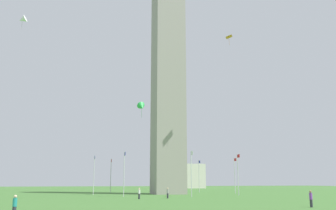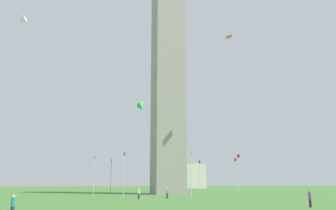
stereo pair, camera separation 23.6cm
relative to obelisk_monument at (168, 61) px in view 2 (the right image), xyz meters
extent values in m
plane|color=#3D6B2D|center=(0.00, 0.00, -30.25)|extent=(260.00, 260.00, 0.00)
cube|color=gray|center=(0.00, 0.00, -3.63)|extent=(6.66, 6.66, 53.25)
cylinder|color=silver|center=(15.87, 0.00, -26.24)|extent=(0.14, 0.14, 8.03)
cube|color=white|center=(16.42, 0.00, -22.67)|extent=(1.00, 0.03, 0.64)
cylinder|color=silver|center=(11.22, 11.22, -26.24)|extent=(0.14, 0.14, 8.03)
cube|color=red|center=(11.77, 11.22, -22.67)|extent=(1.00, 0.03, 0.64)
cylinder|color=silver|center=(0.00, 15.87, -26.24)|extent=(0.14, 0.14, 8.03)
cube|color=red|center=(0.55, 15.87, -22.67)|extent=(1.00, 0.03, 0.64)
cylinder|color=silver|center=(-11.22, 11.22, -26.24)|extent=(0.14, 0.14, 8.03)
cube|color=#1E2D99|center=(-10.67, 11.22, -22.67)|extent=(1.00, 0.03, 0.64)
cylinder|color=silver|center=(-15.87, 0.00, -26.24)|extent=(0.14, 0.14, 8.03)
cube|color=white|center=(-15.32, 0.00, -22.67)|extent=(1.00, 0.03, 0.64)
cylinder|color=silver|center=(-11.22, -11.22, -26.24)|extent=(0.14, 0.14, 8.03)
cube|color=red|center=(-10.67, -11.22, -22.67)|extent=(1.00, 0.03, 0.64)
cylinder|color=silver|center=(0.00, -15.87, -26.24)|extent=(0.14, 0.14, 8.03)
cube|color=#1E2D99|center=(0.55, -15.87, -22.67)|extent=(1.00, 0.03, 0.64)
cylinder|color=silver|center=(11.22, -11.22, -26.24)|extent=(0.14, 0.14, 8.03)
cube|color=#1E2D99|center=(11.77, -11.22, -22.67)|extent=(1.00, 0.03, 0.64)
cylinder|color=teal|center=(46.20, -24.54, -29.14)|extent=(0.32, 0.32, 0.63)
sphere|color=beige|center=(46.20, -24.54, -28.70)|extent=(0.24, 0.24, 0.24)
cylinder|color=#2D2D38|center=(42.69, 4.30, -29.85)|extent=(0.29, 0.29, 0.80)
cylinder|color=purple|center=(42.69, 4.30, -29.10)|extent=(0.32, 0.32, 0.70)
sphere|color=#936B4C|center=(42.69, 4.30, -28.63)|extent=(0.24, 0.24, 0.24)
cylinder|color=#2D2D38|center=(19.40, -5.26, -29.85)|extent=(0.29, 0.29, 0.80)
cylinder|color=gray|center=(19.40, -5.26, -29.13)|extent=(0.32, 0.32, 0.65)
sphere|color=beige|center=(19.40, -5.26, -28.68)|extent=(0.24, 0.24, 0.24)
cylinder|color=#2D2D38|center=(20.27, -10.07, -29.85)|extent=(0.29, 0.29, 0.80)
cylinder|color=white|center=(20.27, -10.07, -29.14)|extent=(0.32, 0.32, 0.64)
sphere|color=beige|center=(20.27, -10.07, -28.70)|extent=(0.24, 0.24, 0.24)
cone|color=white|center=(15.74, -29.90, -0.61)|extent=(1.58, 1.77, 1.57)
cylinder|color=#A7A7A7|center=(15.74, -29.90, -1.60)|extent=(0.04, 0.04, 1.48)
cube|color=orange|center=(12.04, 10.03, 2.11)|extent=(1.81, 1.79, 0.42)
cylinder|color=#A75C15|center=(12.04, 10.03, 1.05)|extent=(0.04, 0.04, 1.59)
cone|color=green|center=(6.15, -7.22, -12.65)|extent=(2.33, 1.90, 2.13)
cylinder|color=#208035|center=(6.15, -7.22, -13.92)|extent=(0.04, 0.04, 1.91)
cube|color=beige|center=(-67.94, 24.75, -25.53)|extent=(21.32, 11.85, 9.45)
camera|label=1|loc=(76.61, -20.52, -27.56)|focal=38.23mm
camera|label=2|loc=(76.68, -20.29, -27.56)|focal=38.23mm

